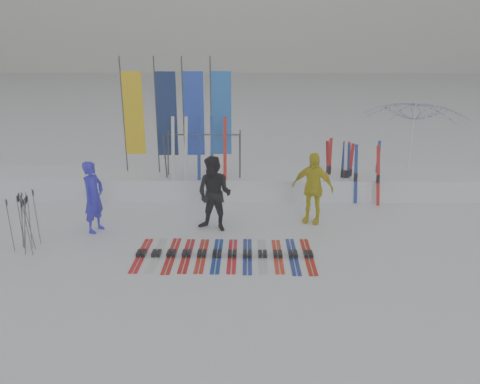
{
  "coord_description": "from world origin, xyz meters",
  "views": [
    {
      "loc": [
        0.35,
        -8.2,
        4.15
      ],
      "look_at": [
        0.2,
        1.6,
        1.0
      ],
      "focal_mm": 35.0,
      "sensor_mm": 36.0,
      "label": 1
    }
  ],
  "objects_px": {
    "person_blue": "(94,197)",
    "person_black": "(214,194)",
    "tent_canopy": "(412,145)",
    "ski_row": "(225,254)",
    "ski_rack": "(203,149)",
    "person_yellow": "(313,188)"
  },
  "relations": [
    {
      "from": "person_blue",
      "to": "person_black",
      "type": "relative_size",
      "value": 0.95
    },
    {
      "from": "person_blue",
      "to": "person_black",
      "type": "bearing_deg",
      "value": -68.53
    },
    {
      "from": "person_blue",
      "to": "tent_canopy",
      "type": "relative_size",
      "value": 0.56
    },
    {
      "from": "ski_row",
      "to": "ski_rack",
      "type": "bearing_deg",
      "value": 101.33
    },
    {
      "from": "tent_canopy",
      "to": "ski_rack",
      "type": "relative_size",
      "value": 1.43
    },
    {
      "from": "person_black",
      "to": "tent_canopy",
      "type": "distance_m",
      "value": 6.44
    },
    {
      "from": "person_blue",
      "to": "ski_row",
      "type": "relative_size",
      "value": 0.46
    },
    {
      "from": "person_black",
      "to": "ski_rack",
      "type": "xyz_separation_m",
      "value": [
        -0.45,
        2.34,
        0.52
      ]
    },
    {
      "from": "person_black",
      "to": "ski_row",
      "type": "height_order",
      "value": "person_black"
    },
    {
      "from": "person_yellow",
      "to": "person_blue",
      "type": "bearing_deg",
      "value": -149.72
    },
    {
      "from": "person_yellow",
      "to": "ski_row",
      "type": "xyz_separation_m",
      "value": [
        -2.0,
        -1.93,
        -0.82
      ]
    },
    {
      "from": "ski_rack",
      "to": "ski_row",
      "type": "bearing_deg",
      "value": -78.67
    },
    {
      "from": "person_blue",
      "to": "ski_row",
      "type": "bearing_deg",
      "value": -94.11
    },
    {
      "from": "person_black",
      "to": "ski_rack",
      "type": "height_order",
      "value": "ski_rack"
    },
    {
      "from": "ski_row",
      "to": "ski_rack",
      "type": "distance_m",
      "value": 4.05
    },
    {
      "from": "person_blue",
      "to": "person_black",
      "type": "xyz_separation_m",
      "value": [
        2.72,
        0.11,
        0.04
      ]
    },
    {
      "from": "tent_canopy",
      "to": "person_blue",
      "type": "bearing_deg",
      "value": -157.39
    },
    {
      "from": "person_black",
      "to": "tent_canopy",
      "type": "height_order",
      "value": "tent_canopy"
    },
    {
      "from": "ski_row",
      "to": "person_yellow",
      "type": "bearing_deg",
      "value": 44.09
    },
    {
      "from": "tent_canopy",
      "to": "ski_row",
      "type": "xyz_separation_m",
      "value": [
        -5.21,
        -4.72,
        -1.28
      ]
    },
    {
      "from": "tent_canopy",
      "to": "ski_rack",
      "type": "xyz_separation_m",
      "value": [
        -5.96,
        -0.97,
        0.07
      ]
    },
    {
      "from": "person_black",
      "to": "tent_canopy",
      "type": "bearing_deg",
      "value": 51.62
    }
  ]
}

